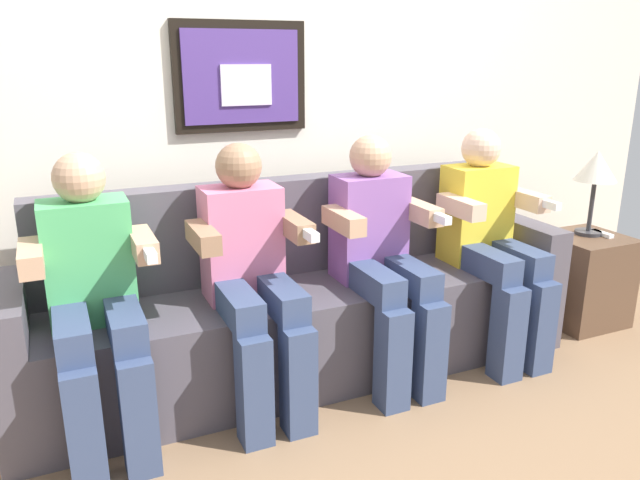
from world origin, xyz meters
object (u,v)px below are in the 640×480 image
(side_table_right, at_px, (583,279))
(table_lamp, at_px, (596,170))
(person_right_center, at_px, (381,252))
(spare_remote_on_table, at_px, (602,234))
(person_left_center, at_px, (251,270))
(person_rightmost, at_px, (491,236))
(couch, at_px, (304,309))
(person_leftmost, at_px, (94,293))

(side_table_right, relative_size, table_lamp, 1.09)
(person_right_center, bearing_deg, spare_remote_on_table, 1.65)
(person_left_center, distance_m, person_rightmost, 1.22)
(couch, relative_size, person_rightmost, 2.32)
(person_rightmost, height_order, spare_remote_on_table, person_rightmost)
(person_leftmost, relative_size, table_lamp, 2.41)
(side_table_right, bearing_deg, person_right_center, -177.38)
(couch, relative_size, table_lamp, 5.60)
(person_right_center, distance_m, table_lamp, 1.38)
(person_leftmost, xyz_separation_m, table_lamp, (2.57, 0.09, 0.25))
(side_table_right, bearing_deg, person_left_center, -178.20)
(person_leftmost, relative_size, side_table_right, 2.22)
(couch, bearing_deg, person_leftmost, -169.51)
(side_table_right, bearing_deg, table_lamp, 51.28)
(person_leftmost, height_order, side_table_right, person_leftmost)
(person_right_center, distance_m, person_rightmost, 0.61)
(spare_remote_on_table, bearing_deg, person_rightmost, -177.09)
(side_table_right, xyz_separation_m, spare_remote_on_table, (0.07, -0.02, 0.26))
(couch, xyz_separation_m, person_right_center, (0.30, -0.17, 0.29))
(person_right_center, bearing_deg, person_rightmost, 0.00)
(person_left_center, distance_m, side_table_right, 1.98)
(couch, relative_size, person_right_center, 2.32)
(person_leftmost, distance_m, side_table_right, 2.58)
(couch, distance_m, person_leftmost, 0.97)
(person_right_center, relative_size, person_rightmost, 1.00)
(person_rightmost, height_order, side_table_right, person_rightmost)
(person_left_center, xyz_separation_m, table_lamp, (1.97, 0.09, 0.25))
(person_rightmost, bearing_deg, person_leftmost, 180.00)
(person_right_center, xyz_separation_m, spare_remote_on_table, (1.41, 0.04, -0.10))
(person_left_center, height_order, spare_remote_on_table, person_left_center)
(side_table_right, bearing_deg, person_rightmost, -175.20)
(spare_remote_on_table, bearing_deg, table_lamp, 135.65)
(person_leftmost, xyz_separation_m, person_right_center, (1.22, 0.00, 0.00))
(couch, relative_size, spare_remote_on_table, 19.83)
(person_left_center, height_order, table_lamp, person_left_center)
(person_left_center, bearing_deg, table_lamp, 2.64)
(person_rightmost, relative_size, table_lamp, 2.41)
(person_right_center, distance_m, spare_remote_on_table, 1.41)
(spare_remote_on_table, bearing_deg, person_right_center, -178.35)
(couch, bearing_deg, person_left_center, -150.92)
(person_left_center, bearing_deg, person_right_center, 0.00)
(side_table_right, bearing_deg, spare_remote_on_table, -15.26)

